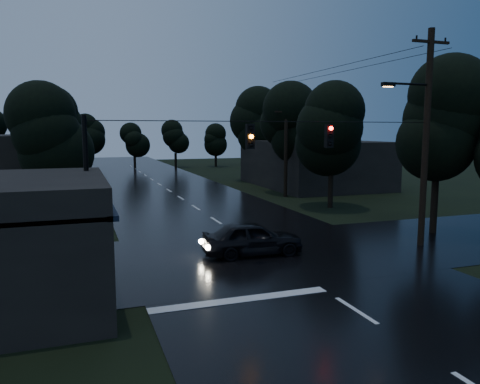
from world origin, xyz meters
TOP-DOWN VIEW (x-y plane):
  - main_road at (0.00, 30.00)m, footprint 12.00×120.00m
  - cross_street at (0.00, 12.00)m, footprint 60.00×9.00m
  - building_far_right at (14.00, 34.00)m, footprint 10.00×14.00m
  - building_far_left at (-14.00, 40.00)m, footprint 10.00×16.00m
  - utility_pole_main at (7.41, 11.00)m, footprint 3.50×0.30m
  - utility_pole_far at (8.30, 28.00)m, footprint 2.00×0.30m
  - anchor_pole_left at (-7.50, 11.00)m, footprint 0.18×0.18m
  - span_signals at (0.56, 10.99)m, footprint 15.00×0.37m
  - tree_corner_near at (10.00, 13.00)m, footprint 4.48×4.48m
  - tree_left_a at (-9.00, 22.00)m, footprint 3.92×3.92m
  - tree_left_b at (-9.60, 30.00)m, footprint 4.20×4.20m
  - tree_left_c at (-10.20, 40.00)m, footprint 4.48×4.48m
  - tree_right_a at (9.00, 22.00)m, footprint 4.20×4.20m
  - tree_right_b at (9.60, 30.00)m, footprint 4.48×4.48m
  - tree_right_c at (10.20, 40.00)m, footprint 4.76×4.76m
  - car at (-0.68, 12.06)m, footprint 4.49×2.02m

SIDE VIEW (x-z plane):
  - main_road at x=0.00m, z-range -0.01..0.01m
  - cross_street at x=0.00m, z-range -0.01..0.01m
  - car at x=-0.68m, z-range 0.00..1.50m
  - building_far_right at x=14.00m, z-range 0.00..4.40m
  - building_far_left at x=-14.00m, z-range 0.00..5.00m
  - anchor_pole_left at x=-7.50m, z-range 0.00..6.00m
  - utility_pole_far at x=8.30m, z-range 0.13..7.63m
  - tree_left_a at x=-9.00m, z-range 1.11..9.37m
  - span_signals at x=0.56m, z-range 4.69..5.80m
  - utility_pole_main at x=7.41m, z-range 0.26..10.26m
  - tree_left_b at x=-9.60m, z-range 1.19..10.04m
  - tree_right_a at x=9.00m, z-range 1.19..10.04m
  - tree_corner_near at x=10.00m, z-range 1.27..10.71m
  - tree_left_c at x=-10.20m, z-range 1.27..10.71m
  - tree_right_b at x=9.60m, z-range 1.27..10.71m
  - tree_right_c at x=10.20m, z-range 1.35..11.38m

